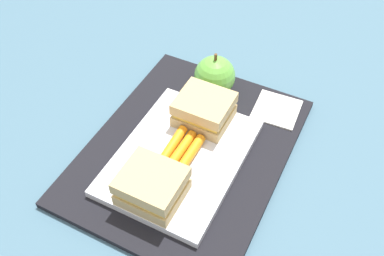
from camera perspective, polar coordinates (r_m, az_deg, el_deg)
The scene contains 8 objects.
ground_plane at distance 0.66m, azimuth -0.49°, elevation -3.17°, with size 2.40×2.40×0.00m, color #42667A.
lunchbag_mat at distance 0.65m, azimuth -0.50°, elevation -2.90°, with size 0.36×0.28×0.01m, color black.
food_tray at distance 0.63m, azimuth -1.54°, elevation -3.84°, with size 0.23×0.17×0.01m, color white.
sandwich_half_left at distance 0.57m, azimuth -5.31°, elevation -7.60°, with size 0.07×0.08×0.04m.
sandwich_half_right at distance 0.66m, azimuth 1.60°, elevation 2.46°, with size 0.07×0.08×0.04m.
carrot_sticks_bundle at distance 0.62m, azimuth -1.52°, elevation -3.01°, with size 0.08×0.04×0.02m.
apple at distance 0.71m, azimuth 3.01°, elevation 6.84°, with size 0.07×0.07×0.08m.
paper_napkin at distance 0.71m, azimuth 11.08°, elevation 2.41°, with size 0.07×0.07×0.00m, color white.
Camera 1 is at (-0.36, -0.19, 0.51)m, focal length 40.49 mm.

